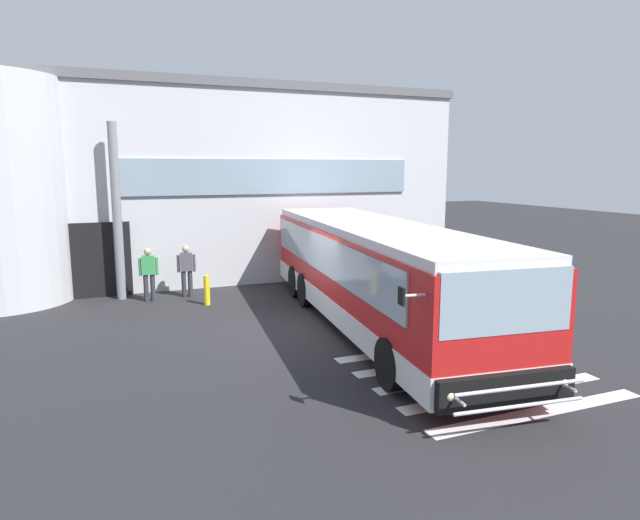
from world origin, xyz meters
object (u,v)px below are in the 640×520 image
at_px(entry_support_column, 117,212).
at_px(passenger_near_column, 149,272).
at_px(bus_main_foreground, 374,277).
at_px(passenger_by_doorway, 186,268).
at_px(safety_bollard_yellow, 207,290).

xyz_separation_m(entry_support_column, passenger_near_column, (0.80, -0.65, -1.82)).
xyz_separation_m(bus_main_foreground, passenger_near_column, (-5.17, 5.12, -0.41)).
distance_m(passenger_by_doorway, safety_bollard_yellow, 1.45).
height_order(entry_support_column, bus_main_foreground, entry_support_column).
distance_m(entry_support_column, bus_main_foreground, 8.42).
height_order(passenger_by_doorway, safety_bollard_yellow, passenger_by_doorway).
bearing_deg(bus_main_foreground, passenger_near_column, 135.26).
distance_m(bus_main_foreground, safety_bollard_yellow, 5.43).
bearing_deg(bus_main_foreground, safety_bollard_yellow, 132.16).
distance_m(entry_support_column, passenger_near_column, 2.09).
height_order(entry_support_column, passenger_by_doorway, entry_support_column).
bearing_deg(entry_support_column, passenger_near_column, -39.29).
relative_size(bus_main_foreground, passenger_near_column, 7.32).
distance_m(entry_support_column, passenger_by_doorway, 2.73).
bearing_deg(passenger_by_doorway, entry_support_column, 166.16).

